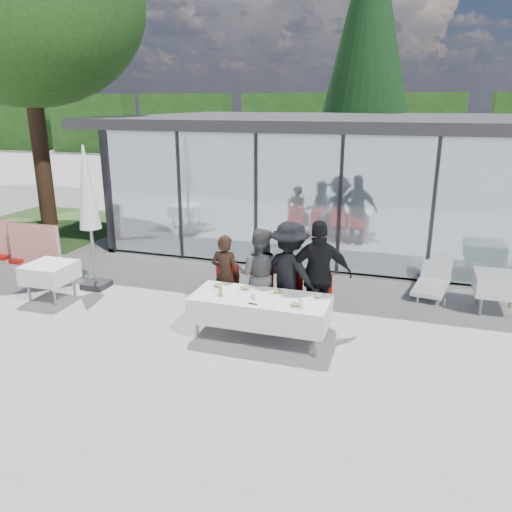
{
  "coord_description": "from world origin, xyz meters",
  "views": [
    {
      "loc": [
        2.54,
        -6.86,
        3.8
      ],
      "look_at": [
        -0.02,
        1.2,
        1.19
      ],
      "focal_mm": 35.0,
      "sensor_mm": 36.0,
      "label": 1
    }
  ],
  "objects": [
    {
      "name": "treeline",
      "position": [
        -2.0,
        28.0,
        2.2
      ],
      "size": [
        62.5,
        2.0,
        4.4
      ],
      "color": "#183B12",
      "rests_on": "ground"
    },
    {
      "name": "diner_chair_c",
      "position": [
        0.61,
        1.16,
        0.54
      ],
      "size": [
        0.44,
        0.44,
        0.97
      ],
      "color": "#B0140B",
      "rests_on": "ground"
    },
    {
      "name": "diner_a",
      "position": [
        -0.59,
        1.16,
        0.77
      ],
      "size": [
        0.6,
        0.6,
        1.54
      ],
      "primitive_type": "imported",
      "rotation": [
        0.0,
        0.0,
        3.07
      ],
      "color": "black",
      "rests_on": "ground"
    },
    {
      "name": "plate_d",
      "position": [
        1.22,
        0.63,
        0.78
      ],
      "size": [
        0.24,
        0.24,
        0.07
      ],
      "color": "white",
      "rests_on": "dining_table"
    },
    {
      "name": "plate_b",
      "position": [
        -0.04,
        0.63,
        0.78
      ],
      "size": [
        0.24,
        0.24,
        0.07
      ],
      "color": "white",
      "rests_on": "dining_table"
    },
    {
      "name": "dining_table",
      "position": [
        0.31,
        0.41,
        0.54
      ],
      "size": [
        2.26,
        0.96,
        0.75
      ],
      "color": "white",
      "rests_on": "ground"
    },
    {
      "name": "diner_chair_a",
      "position": [
        -0.59,
        1.16,
        0.54
      ],
      "size": [
        0.44,
        0.44,
        0.97
      ],
      "color": "#B0140B",
      "rests_on": "ground"
    },
    {
      "name": "diner_b",
      "position": [
        0.06,
        1.16,
        0.86
      ],
      "size": [
        0.85,
        0.85,
        1.72
      ],
      "primitive_type": "imported",
      "rotation": [
        0.0,
        0.0,
        3.12
      ],
      "color": "#4D4D4D",
      "rests_on": "ground"
    },
    {
      "name": "pavilion",
      "position": [
        2.0,
        8.16,
        2.15
      ],
      "size": [
        14.8,
        8.8,
        3.44
      ],
      "color": "gray",
      "rests_on": "ground"
    },
    {
      "name": "spare_table_right",
      "position": [
        4.22,
        2.82,
        0.55
      ],
      "size": [
        0.86,
        0.86,
        0.74
      ],
      "color": "white",
      "rests_on": "ground"
    },
    {
      "name": "ground",
      "position": [
        0.0,
        0.0,
        0.0
      ],
      "size": [
        90.0,
        90.0,
        0.0
      ],
      "primitive_type": "plane",
      "color": "#9A9692",
      "rests_on": "ground"
    },
    {
      "name": "juice_bottle",
      "position": [
        -0.34,
        0.28,
        0.83
      ],
      "size": [
        0.06,
        0.06,
        0.16
      ],
      "primitive_type": "cylinder",
      "color": "#80B34A",
      "rests_on": "dining_table"
    },
    {
      "name": "deciduous_tree",
      "position": [
        -8.5,
        6.0,
        6.48
      ],
      "size": [
        7.04,
        6.4,
        9.38
      ],
      "color": "#382316",
      "rests_on": "ground"
    },
    {
      "name": "diner_chair_b",
      "position": [
        0.06,
        1.16,
        0.54
      ],
      "size": [
        0.44,
        0.44,
        0.97
      ],
      "color": "#B0140B",
      "rests_on": "ground"
    },
    {
      "name": "conifer_tree",
      "position": [
        0.5,
        13.0,
        5.99
      ],
      "size": [
        4.0,
        4.0,
        10.5
      ],
      "color": "#382316",
      "rests_on": "ground"
    },
    {
      "name": "plate_c",
      "position": [
        0.53,
        0.64,
        0.78
      ],
      "size": [
        0.24,
        0.24,
        0.07
      ],
      "color": "white",
      "rests_on": "dining_table"
    },
    {
      "name": "drinking_glasses",
      "position": [
        0.76,
        0.24,
        0.8
      ],
      "size": [
        0.89,
        0.23,
        0.1
      ],
      "color": "silver",
      "rests_on": "dining_table"
    },
    {
      "name": "plate_a",
      "position": [
        -0.53,
        0.62,
        0.78
      ],
      "size": [
        0.24,
        0.24,
        0.07
      ],
      "color": "white",
      "rests_on": "dining_table"
    },
    {
      "name": "diner_chair_d",
      "position": [
        1.13,
        1.16,
        0.54
      ],
      "size": [
        0.44,
        0.44,
        0.97
      ],
      "color": "#B0140B",
      "rests_on": "ground"
    },
    {
      "name": "plate_extra",
      "position": [
        0.94,
        0.17,
        0.78
      ],
      "size": [
        0.24,
        0.24,
        0.07
      ],
      "color": "white",
      "rests_on": "dining_table"
    },
    {
      "name": "lounger",
      "position": [
        3.1,
        3.56,
        0.26
      ],
      "size": [
        0.83,
        1.42,
        0.72
      ],
      "color": "white",
      "rests_on": "ground"
    },
    {
      "name": "market_umbrella",
      "position": [
        -3.76,
        1.66,
        1.96
      ],
      "size": [
        0.5,
        0.5,
        3.0
      ],
      "color": "black",
      "rests_on": "ground"
    },
    {
      "name": "spare_table_left",
      "position": [
        -4.22,
        0.84,
        0.55
      ],
      "size": [
        0.86,
        0.86,
        0.74
      ],
      "color": "white",
      "rests_on": "ground"
    },
    {
      "name": "grass_patch",
      "position": [
        -8.5,
        6.0,
        0.01
      ],
      "size": [
        5.0,
        5.0,
        0.02
      ],
      "primitive_type": "cube",
      "color": "#385926",
      "rests_on": "ground"
    },
    {
      "name": "folded_eyeglasses",
      "position": [
        0.29,
        0.07,
        0.76
      ],
      "size": [
        0.14,
        0.03,
        0.01
      ],
      "primitive_type": "cube",
      "color": "black",
      "rests_on": "dining_table"
    },
    {
      "name": "diner_c",
      "position": [
        0.61,
        1.16,
        0.93
      ],
      "size": [
        1.54,
        1.54,
        1.86
      ],
      "primitive_type": "imported",
      "rotation": [
        0.0,
        0.0,
        2.79
      ],
      "color": "black",
      "rests_on": "ground"
    },
    {
      "name": "diner_d",
      "position": [
        1.13,
        1.16,
        0.96
      ],
      "size": [
        1.4,
        1.4,
        1.92
      ],
      "primitive_type": "imported",
      "rotation": [
        0.0,
        0.0,
        3.43
      ],
      "color": "black",
      "rests_on": "ground"
    }
  ]
}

